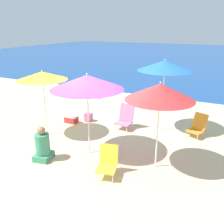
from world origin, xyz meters
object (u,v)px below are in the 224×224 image
beach_umbrella_purple (87,82)px  person_seated_near (43,146)px  seagull (99,96)px  beach_umbrella_blue (165,66)px  beach_umbrella_yellow (42,76)px  cooler_box (71,119)px  beach_chair_orange (198,126)px  beach_chair_yellow (108,161)px  beach_umbrella_red (160,92)px  beach_chair_pink (125,117)px  backpack_pink (88,117)px

beach_umbrella_purple → person_seated_near: beach_umbrella_purple is taller
beach_umbrella_purple → seagull: beach_umbrella_purple is taller
beach_umbrella_blue → seagull: 4.80m
beach_umbrella_yellow → cooler_box: bearing=85.2°
beach_umbrella_purple → beach_chair_orange: bearing=44.7°
beach_chair_yellow → cooler_box: beach_chair_yellow is taller
seagull → person_seated_near: bearing=-75.1°
beach_umbrella_blue → cooler_box: size_ratio=5.06×
beach_umbrella_red → beach_chair_pink: size_ratio=2.59×
beach_umbrella_blue → cooler_box: bearing=-165.6°
beach_chair_yellow → backpack_pink: bearing=114.7°
beach_chair_yellow → beach_umbrella_purple: bearing=128.5°
beach_umbrella_purple → backpack_pink: 3.03m
beach_umbrella_blue → beach_chair_pink: beach_umbrella_blue is taller
beach_umbrella_red → beach_umbrella_yellow: size_ratio=1.04×
beach_chair_pink → beach_chair_orange: (2.30, 0.41, -0.05)m
beach_chair_orange → seagull: beach_chair_orange is taller
beach_umbrella_red → beach_chair_orange: 2.89m
beach_umbrella_blue → seagull: bearing=147.5°
beach_umbrella_yellow → cooler_box: size_ratio=4.45×
beach_chair_pink → beach_chair_yellow: beach_chair_pink is taller
beach_umbrella_blue → beach_chair_pink: bearing=-161.2°
beach_chair_orange → cooler_box: bearing=-146.9°
beach_chair_yellow → backpack_pink: (-2.24, 2.77, -0.19)m
beach_umbrella_yellow → beach_chair_pink: bearing=37.9°
beach_chair_yellow → backpack_pink: beach_chair_yellow is taller
beach_umbrella_purple → beach_umbrella_yellow: 1.91m
beach_umbrella_purple → seagull: (-2.37, 4.77, -1.83)m
beach_chair_yellow → person_seated_near: person_seated_near is taller
beach_chair_yellow → seagull: 6.42m
beach_umbrella_yellow → beach_umbrella_red: bearing=-5.5°
seagull → beach_umbrella_red: bearing=-47.9°
seagull → beach_chair_yellow: bearing=-58.9°
cooler_box → beach_chair_yellow: bearing=-41.2°
beach_umbrella_blue → backpack_pink: beach_umbrella_blue is taller
person_seated_near → backpack_pink: size_ratio=2.97×
seagull → beach_umbrella_purple: bearing=-63.6°
beach_chair_yellow → cooler_box: size_ratio=1.53×
beach_umbrella_blue → seagull: beach_umbrella_blue is taller
beach_umbrella_purple → beach_chair_yellow: beach_umbrella_purple is taller
seagull → beach_chair_pink: bearing=-46.9°
beach_umbrella_yellow → beach_chair_yellow: 3.42m
beach_chair_yellow → seagull: (-3.31, 5.49, -0.20)m
person_seated_near → cooler_box: person_seated_near is taller
beach_umbrella_purple → beach_chair_pink: (0.18, 2.04, -1.58)m
backpack_pink → beach_umbrella_red: bearing=-31.8°
cooler_box → seagull: 3.18m
beach_chair_pink → beach_umbrella_blue: bearing=23.0°
beach_umbrella_red → cooler_box: (-3.60, 1.54, -1.77)m
beach_umbrella_blue → beach_umbrella_red: 2.40m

